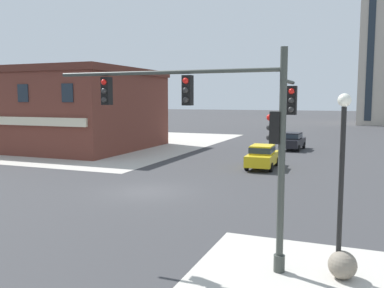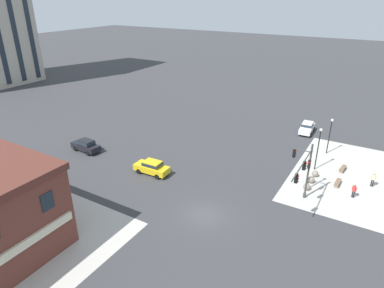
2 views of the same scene
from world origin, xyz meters
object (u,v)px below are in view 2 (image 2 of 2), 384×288
object	(u,v)px
pedestrian_near_bench	(373,179)
street_lamp_mid_sidewalk	(319,144)
street_lamp_corner_far	(330,132)
car_main_southbound_near	(152,167)
bench_mid_block	(343,169)
bollard_sphere_curb_a	(307,187)
traffic_signal_main	(304,169)
car_main_northbound_near	(86,145)
car_main_northbound_far	(307,127)
bollard_sphere_curb_b	(311,180)
pedestrian_at_curb	(354,190)
bench_near_signal	(338,183)
street_lamp_corner_near	(309,165)
bollard_sphere_curb_c	(315,174)

from	to	relation	value
pedestrian_near_bench	street_lamp_mid_sidewalk	bearing A→B (deg)	82.34
street_lamp_corner_far	car_main_southbound_near	world-z (taller)	street_lamp_corner_far
bench_mid_block	car_main_southbound_near	size ratio (longest dim) A/B	0.41
bollard_sphere_curb_a	street_lamp_mid_sidewalk	bearing A→B (deg)	3.31
street_lamp_corner_far	traffic_signal_main	bearing A→B (deg)	179.76
car_main_northbound_near	car_main_northbound_far	size ratio (longest dim) A/B	1.01
bollard_sphere_curb_b	car_main_northbound_far	distance (m)	16.13
bench_mid_block	pedestrian_at_curb	distance (m)	6.17
bollard_sphere_curb_b	pedestrian_near_bench	distance (m)	6.81
pedestrian_near_bench	car_main_northbound_far	bearing A→B (deg)	39.30
car_main_southbound_near	car_main_northbound_near	bearing A→B (deg)	87.88
bench_near_signal	car_main_southbound_near	xyz separation A→B (m)	(-8.80, 20.13, 0.59)
street_lamp_corner_near	pedestrian_near_bench	bearing A→B (deg)	-53.30
bench_mid_block	street_lamp_corner_near	world-z (taller)	street_lamp_corner_near
street_lamp_mid_sidewalk	car_main_southbound_near	world-z (taller)	street_lamp_mid_sidewalk
bollard_sphere_curb_b	bollard_sphere_curb_c	size ratio (longest dim) A/B	1.00
traffic_signal_main	bollard_sphere_curb_c	size ratio (longest dim) A/B	9.62
bollard_sphere_curb_c	street_lamp_corner_far	xyz separation A→B (m)	(7.55, 0.09, 2.81)
car_main_southbound_near	bench_near_signal	bearing A→B (deg)	-66.39
bollard_sphere_curb_a	street_lamp_corner_far	world-z (taller)	street_lamp_corner_far
bench_near_signal	pedestrian_near_bench	distance (m)	3.92
pedestrian_near_bench	car_main_northbound_near	world-z (taller)	pedestrian_near_bench
bollard_sphere_curb_c	pedestrian_at_curb	size ratio (longest dim) A/B	0.49
bollard_sphere_curb_b	car_main_southbound_near	distance (m)	19.04
traffic_signal_main	car_main_northbound_near	size ratio (longest dim) A/B	1.68
bollard_sphere_curb_c	pedestrian_at_curb	distance (m)	5.29
bollard_sphere_curb_c	street_lamp_corner_far	bearing A→B (deg)	0.67
car_main_southbound_near	bollard_sphere_curb_b	bearing A→B (deg)	-65.81
bench_near_signal	pedestrian_near_bench	size ratio (longest dim) A/B	1.04
street_lamp_corner_near	car_main_northbound_near	distance (m)	29.67
bollard_sphere_curb_c	pedestrian_near_bench	world-z (taller)	pedestrian_near_bench
street_lamp_mid_sidewalk	car_main_northbound_far	distance (m)	12.80
bollard_sphere_curb_a	car_main_northbound_near	distance (m)	29.68
street_lamp_corner_near	car_main_northbound_far	xyz separation A→B (m)	(17.53, 4.14, -2.31)
car_main_northbound_far	car_main_southbound_near	size ratio (longest dim) A/B	1.01
street_lamp_mid_sidewalk	pedestrian_at_curb	bearing A→B (deg)	-131.66
bollard_sphere_curb_b	car_main_southbound_near	bearing A→B (deg)	114.19
street_lamp_corner_near	car_main_southbound_near	distance (m)	18.32
bollard_sphere_curb_a	bench_near_signal	xyz separation A→B (m)	(2.87, -2.83, -0.07)
bench_near_signal	bollard_sphere_curb_a	bearing A→B (deg)	135.35
bench_mid_block	car_main_northbound_far	size ratio (longest dim) A/B	0.41
bollard_sphere_curb_b	street_lamp_mid_sidewalk	bearing A→B (deg)	6.13
bench_mid_block	street_lamp_corner_far	size ratio (longest dim) A/B	0.36
car_main_northbound_near	bollard_sphere_curb_b	bearing A→B (deg)	-75.87
street_lamp_corner_far	car_main_northbound_far	xyz separation A→B (m)	(6.25, 4.25, -2.29)
street_lamp_corner_near	car_main_northbound_near	size ratio (longest dim) A/B	1.13
pedestrian_near_bench	street_lamp_corner_near	size ratio (longest dim) A/B	0.34
street_lamp_corner_near	car_main_northbound_far	size ratio (longest dim) A/B	1.14
bollard_sphere_curb_c	car_main_southbound_near	bearing A→B (deg)	118.72
pedestrian_near_bench	pedestrian_at_curb	world-z (taller)	pedestrian_near_bench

